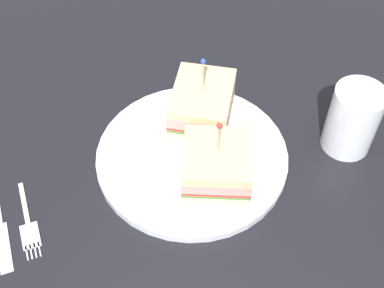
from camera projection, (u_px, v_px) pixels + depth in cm
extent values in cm
cube|color=black|center=(192.00, 163.00, 70.78)|extent=(102.70, 102.70, 2.00)
cylinder|color=white|center=(192.00, 156.00, 69.55)|extent=(25.99, 25.99, 1.21)
cube|color=beige|center=(216.00, 174.00, 66.09)|extent=(11.22, 11.39, 1.32)
cube|color=#478438|center=(217.00, 170.00, 65.43)|extent=(11.22, 11.39, 0.40)
cube|color=red|center=(217.00, 167.00, 65.09)|extent=(11.22, 11.39, 0.50)
cube|color=#E59389|center=(217.00, 163.00, 64.33)|extent=(11.22, 11.39, 1.49)
cube|color=beige|center=(217.00, 156.00, 63.25)|extent=(11.22, 11.39, 1.32)
cylinder|color=tan|center=(218.00, 141.00, 61.13)|extent=(0.30, 0.30, 5.52)
sphere|color=red|center=(219.00, 126.00, 59.02)|extent=(0.70, 0.70, 0.70)
cube|color=beige|center=(202.00, 112.00, 73.13)|extent=(10.33, 11.99, 1.27)
cube|color=#478438|center=(202.00, 108.00, 72.49)|extent=(10.33, 11.99, 0.40)
cube|color=red|center=(202.00, 106.00, 72.15)|extent=(10.33, 11.99, 0.50)
cube|color=#E59389|center=(202.00, 101.00, 71.33)|extent=(10.33, 11.99, 1.63)
cube|color=beige|center=(202.00, 93.00, 70.22)|extent=(10.33, 11.99, 1.27)
cylinder|color=tan|center=(203.00, 78.00, 68.01)|extent=(0.30, 0.30, 5.77)
sphere|color=blue|center=(203.00, 61.00, 65.80)|extent=(0.70, 0.70, 0.70)
cylinder|color=beige|center=(351.00, 124.00, 68.79)|extent=(5.96, 5.96, 7.92)
cylinder|color=white|center=(353.00, 119.00, 68.04)|extent=(6.77, 6.77, 9.88)
cube|color=silver|center=(24.00, 203.00, 65.22)|extent=(5.05, 5.08, 0.35)
cube|color=silver|center=(30.00, 236.00, 62.15)|extent=(4.10, 4.10, 0.35)
cube|color=silver|center=(27.00, 253.00, 60.66)|extent=(1.54, 1.55, 0.35)
cube|color=silver|center=(31.00, 251.00, 60.77)|extent=(1.54, 1.55, 0.35)
cube|color=silver|center=(35.00, 250.00, 60.88)|extent=(1.54, 1.55, 0.35)
cube|color=silver|center=(39.00, 249.00, 61.00)|extent=(1.54, 1.55, 0.35)
cube|color=silver|center=(4.00, 247.00, 61.13)|extent=(5.99, 6.04, 0.24)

